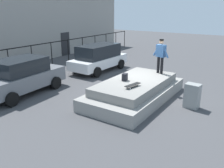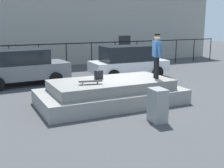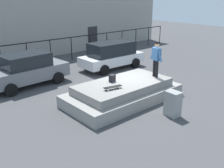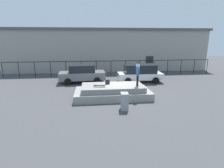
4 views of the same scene
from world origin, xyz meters
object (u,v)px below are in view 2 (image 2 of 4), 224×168
utility_box (158,105)px  skateboard (90,81)px  car_grey_sedan_near (23,67)px  car_white_hatchback_mid (129,61)px  backpack (99,75)px  skateboarder (157,53)px

utility_box → skateboard: bearing=127.9°
skateboard → car_grey_sedan_near: (-1.45, 5.39, -0.13)m
skateboard → utility_box: bearing=-56.2°
car_white_hatchback_mid → backpack: bearing=-130.9°
car_grey_sedan_near → utility_box: bearing=-69.1°
skateboarder → utility_box: size_ratio=1.62×
skateboard → backpack: bearing=50.0°
skateboarder → skateboard: size_ratio=2.00×
skateboard → utility_box: size_ratio=0.81×
backpack → utility_box: size_ratio=0.32×
car_grey_sedan_near → backpack: bearing=-65.8°
backpack → skateboarder: bearing=146.9°
skateboarder → utility_box: bearing=-122.4°
skateboarder → utility_box: (-1.29, -2.03, -1.38)m
car_white_hatchback_mid → utility_box: 7.55m
skateboarder → car_grey_sedan_near: bearing=127.2°
backpack → car_white_hatchback_mid: size_ratio=0.08×
skateboard → backpack: size_ratio=2.57×
backpack → utility_box: 3.00m
skateboard → car_grey_sedan_near: 5.59m
skateboarder → skateboard: skateboarder is taller
skateboarder → car_grey_sedan_near: 6.92m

